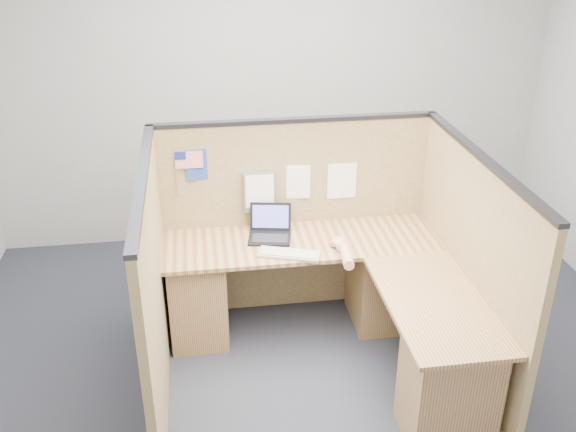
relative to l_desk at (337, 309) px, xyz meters
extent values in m
plane|color=#1E212B|center=(-0.18, -0.29, -0.39)|extent=(5.00, 5.00, 0.00)
plane|color=#999B9E|center=(-0.18, 1.96, 1.01)|extent=(5.00, 0.00, 5.00)
cube|color=olive|center=(-0.18, 0.71, 0.36)|extent=(2.05, 0.05, 1.50)
cube|color=#232328|center=(-0.18, 0.71, 1.12)|extent=(2.05, 0.06, 0.03)
cube|color=olive|center=(-1.18, -0.19, 0.36)|extent=(0.05, 1.80, 1.50)
cube|color=#232328|center=(-1.18, -0.19, 1.12)|extent=(0.06, 1.80, 0.03)
cube|color=olive|center=(0.82, -0.19, 0.36)|extent=(0.05, 1.80, 1.50)
cube|color=#232328|center=(0.82, -0.19, 1.12)|extent=(0.06, 1.80, 0.03)
cube|color=brown|center=(-0.18, 0.39, 0.32)|extent=(1.95, 0.60, 0.03)
cube|color=brown|center=(0.49, -0.49, 0.32)|extent=(0.60, 1.15, 0.03)
cube|color=brown|center=(-0.93, 0.39, -0.04)|extent=(0.40, 0.50, 0.70)
cube|color=brown|center=(0.42, 0.39, -0.04)|extent=(0.40, 0.50, 0.70)
cube|color=brown|center=(0.49, -0.81, -0.04)|extent=(0.50, 0.40, 0.70)
cube|color=black|center=(-0.40, 0.44, 0.35)|extent=(0.33, 0.27, 0.02)
cube|color=black|center=(-0.40, 0.58, 0.45)|extent=(0.30, 0.12, 0.20)
cube|color=#414B9C|center=(-0.40, 0.57, 0.45)|extent=(0.26, 0.09, 0.16)
cube|color=gray|center=(-0.30, 0.19, 0.35)|extent=(0.44, 0.27, 0.02)
cube|color=silver|center=(-0.30, 0.19, 0.36)|extent=(0.40, 0.23, 0.01)
ellipsoid|color=#B8B8BC|center=(0.05, 0.26, 0.36)|extent=(0.11, 0.08, 0.04)
ellipsoid|color=tan|center=(0.05, 0.26, 0.39)|extent=(0.09, 0.11, 0.05)
cylinder|color=tan|center=(0.06, 0.21, 0.37)|extent=(0.06, 0.05, 0.06)
cylinder|color=tan|center=(0.07, 0.06, 0.37)|extent=(0.10, 0.26, 0.08)
cube|color=navy|center=(-0.87, 0.68, 0.84)|extent=(0.17, 0.03, 0.23)
cylinder|color=olive|center=(-1.03, 0.67, 0.78)|extent=(0.01, 0.01, 0.34)
cube|color=red|center=(-0.93, 0.67, 0.88)|extent=(0.19, 0.00, 0.12)
cube|color=navy|center=(-0.99, 0.67, 0.92)|extent=(0.08, 0.00, 0.06)
cube|color=slate|center=(-0.45, 0.66, 0.61)|extent=(0.23, 0.05, 0.30)
cube|color=white|center=(-0.45, 0.63, 0.63)|extent=(0.20, 0.01, 0.25)
cube|color=white|center=(-0.17, 0.68, 0.66)|extent=(0.20, 0.03, 0.26)
cube|color=white|center=(0.17, 0.68, 0.65)|extent=(0.22, 0.00, 0.27)
camera|label=1|loc=(-0.87, -3.54, 2.50)|focal=40.00mm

